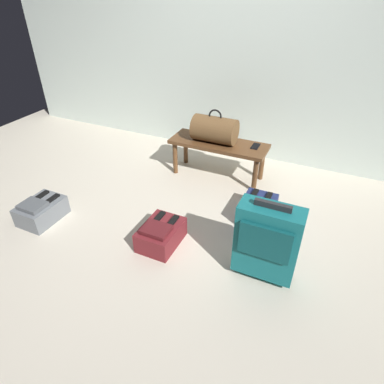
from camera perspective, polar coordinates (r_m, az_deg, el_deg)
ground_plane at (r=2.87m, az=-2.91°, el=-5.55°), size 6.60×6.60×0.00m
back_wall at (r=3.74m, az=9.07°, el=26.88°), size 6.00×0.10×2.80m
bench at (r=3.41m, az=4.64°, el=7.73°), size 1.00×0.36×0.39m
duffel_bag_brown at (r=3.35m, az=3.97°, el=10.85°), size 0.44×0.26×0.34m
cell_phone at (r=3.34m, az=11.03°, el=7.86°), size 0.07×0.14×0.01m
suitcase_upright_teal at (r=2.27m, az=12.95°, el=-8.32°), size 0.42×0.21×0.64m
backpack_navy at (r=2.94m, az=11.37°, el=-2.89°), size 0.28×0.38×0.21m
backpack_maroon at (r=2.63m, az=-5.46°, el=-7.33°), size 0.28×0.38×0.21m
backpack_grey at (r=3.16m, az=-24.82°, el=-2.95°), size 0.28×0.38×0.21m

